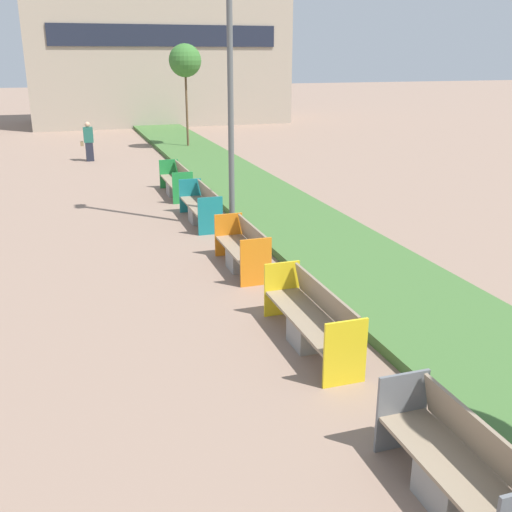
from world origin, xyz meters
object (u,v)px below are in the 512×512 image
object	(u,v)px
bench_teal_frame	(201,208)
street_lamp_post	(230,43)
bench_orange_frame	(243,252)
pedestrian_walking	(89,141)
bench_grey_frame	(456,472)
bench_green_frame	(177,183)
bench_yellow_frame	(312,322)
sapling_tree_far	(185,61)

from	to	relation	value
bench_teal_frame	street_lamp_post	xyz separation A→B (m)	(0.61, -0.82, 4.08)
bench_orange_frame	bench_teal_frame	size ratio (longest dim) A/B	0.83
pedestrian_walking	bench_grey_frame	bearing A→B (deg)	-84.11
bench_teal_frame	street_lamp_post	bearing A→B (deg)	-53.28
bench_teal_frame	street_lamp_post	world-z (taller)	street_lamp_post
bench_green_frame	bench_yellow_frame	bearing A→B (deg)	-89.99
bench_green_frame	pedestrian_walking	world-z (taller)	pedestrian_walking
bench_teal_frame	sapling_tree_far	distance (m)	13.33
bench_yellow_frame	bench_grey_frame	bearing A→B (deg)	-90.10
street_lamp_post	sapling_tree_far	bearing A→B (deg)	82.88
bench_yellow_frame	bench_teal_frame	xyz separation A→B (m)	(-0.00, 7.40, -0.00)
bench_grey_frame	bench_orange_frame	bearing A→B (deg)	90.00
street_lamp_post	sapling_tree_far	distance (m)	13.58
sapling_tree_far	pedestrian_walking	size ratio (longest dim) A/B	2.92
bench_grey_frame	bench_yellow_frame	bearing A→B (deg)	89.90
bench_orange_frame	sapling_tree_far	xyz separation A→B (m)	(2.30, 16.45, 3.56)
bench_yellow_frame	bench_teal_frame	size ratio (longest dim) A/B	1.03
bench_yellow_frame	sapling_tree_far	bearing A→B (deg)	83.48
bench_grey_frame	street_lamp_post	world-z (taller)	street_lamp_post
bench_teal_frame	pedestrian_walking	bearing A→B (deg)	101.79
bench_grey_frame	street_lamp_post	xyz separation A→B (m)	(0.61, 10.17, 4.10)
bench_orange_frame	street_lamp_post	distance (m)	5.11
bench_orange_frame	pedestrian_walking	size ratio (longest dim) A/B	1.24
sapling_tree_far	street_lamp_post	bearing A→B (deg)	-97.12
street_lamp_post	bench_green_frame	bearing A→B (deg)	98.25
bench_grey_frame	pedestrian_walking	bearing A→B (deg)	95.89
sapling_tree_far	pedestrian_walking	bearing A→B (deg)	-157.52
bench_yellow_frame	bench_green_frame	bearing A→B (deg)	90.01
bench_yellow_frame	street_lamp_post	xyz separation A→B (m)	(0.61, 6.59, 4.08)
sapling_tree_far	bench_grey_frame	bearing A→B (deg)	-95.55
bench_orange_frame	bench_yellow_frame	bearing A→B (deg)	-89.91
bench_yellow_frame	sapling_tree_far	distance (m)	20.49
bench_grey_frame	bench_green_frame	xyz separation A→B (m)	(0.01, 14.37, 0.01)
bench_green_frame	street_lamp_post	world-z (taller)	street_lamp_post
bench_orange_frame	street_lamp_post	size ratio (longest dim) A/B	0.24
bench_orange_frame	pedestrian_walking	xyz separation A→B (m)	(-2.24, 14.57, 0.44)
bench_teal_frame	street_lamp_post	size ratio (longest dim) A/B	0.29
bench_orange_frame	pedestrian_walking	distance (m)	14.75
bench_grey_frame	bench_green_frame	bearing A→B (deg)	89.98
bench_yellow_frame	bench_orange_frame	world-z (taller)	same
bench_yellow_frame	pedestrian_walking	world-z (taller)	pedestrian_walking
bench_orange_frame	bench_green_frame	distance (m)	7.19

